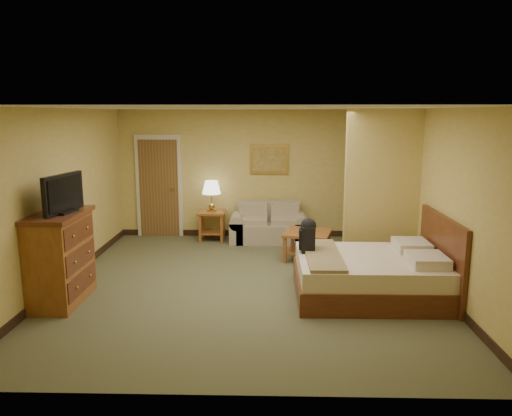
{
  "coord_description": "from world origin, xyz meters",
  "views": [
    {
      "loc": [
        0.32,
        -7.14,
        2.54
      ],
      "look_at": [
        0.11,
        0.6,
        1.05
      ],
      "focal_mm": 35.0,
      "sensor_mm": 36.0,
      "label": 1
    }
  ],
  "objects_px": {
    "loveseat": "(269,229)",
    "bed": "(376,274)",
    "dresser": "(61,258)",
    "coffee_table": "(307,239)"
  },
  "relations": [
    {
      "from": "loveseat",
      "to": "bed",
      "type": "height_order",
      "value": "bed"
    },
    {
      "from": "dresser",
      "to": "loveseat",
      "type": "bearing_deg",
      "value": 50.08
    },
    {
      "from": "coffee_table",
      "to": "dresser",
      "type": "relative_size",
      "value": 0.76
    },
    {
      "from": "bed",
      "to": "loveseat",
      "type": "bearing_deg",
      "value": 116.68
    },
    {
      "from": "coffee_table",
      "to": "dresser",
      "type": "height_order",
      "value": "dresser"
    },
    {
      "from": "coffee_table",
      "to": "dresser",
      "type": "xyz_separation_m",
      "value": [
        -3.47,
        -2.11,
        0.27
      ]
    },
    {
      "from": "loveseat",
      "to": "coffee_table",
      "type": "height_order",
      "value": "loveseat"
    },
    {
      "from": "loveseat",
      "to": "dresser",
      "type": "distance_m",
      "value": 4.37
    },
    {
      "from": "coffee_table",
      "to": "bed",
      "type": "relative_size",
      "value": 0.45
    },
    {
      "from": "loveseat",
      "to": "coffee_table",
      "type": "xyz_separation_m",
      "value": [
        0.67,
        -1.23,
        0.1
      ]
    }
  ]
}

